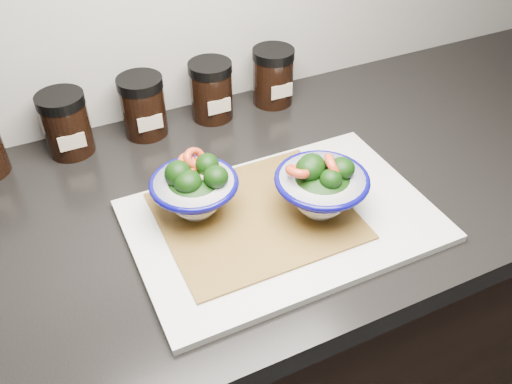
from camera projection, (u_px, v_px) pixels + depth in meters
name	position (u px, v px, depth m)	size (l,w,h in m)	color
cabinet	(189.00, 382.00, 1.14)	(3.43, 0.58, 0.86)	black
countertop	(167.00, 227.00, 0.85)	(3.50, 0.60, 0.04)	black
cutting_board	(282.00, 221.00, 0.82)	(0.45, 0.30, 0.01)	silver
bamboo_mat	(256.00, 215.00, 0.82)	(0.28, 0.24, 0.00)	olive
bowl_left	(195.00, 189.00, 0.79)	(0.13, 0.13, 0.10)	white
bowl_right	(321.00, 187.00, 0.80)	(0.14, 0.14, 0.10)	white
spice_jar_b	(66.00, 124.00, 0.93)	(0.08, 0.08, 0.11)	black
spice_jar_c	(143.00, 106.00, 0.98)	(0.08, 0.08, 0.11)	black
spice_jar_d	(211.00, 90.00, 1.02)	(0.08, 0.08, 0.11)	black
spice_jar_e	(273.00, 76.00, 1.07)	(0.08, 0.08, 0.11)	black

